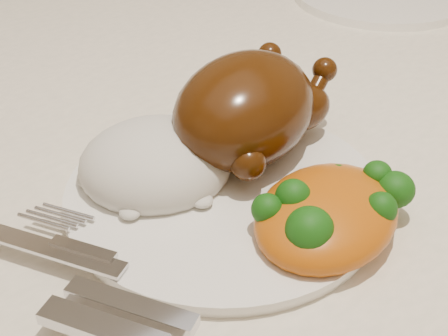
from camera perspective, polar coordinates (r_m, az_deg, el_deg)
dining_table at (r=0.69m, az=0.77°, el=-1.74°), size 1.60×0.90×0.76m
tablecloth at (r=0.65m, az=0.82°, el=3.43°), size 1.73×1.03×0.18m
dinner_plate at (r=0.50m, az=0.00°, el=-2.35°), size 0.30×0.30×0.01m
roast_chicken at (r=0.52m, az=2.15°, el=5.55°), size 0.19×0.15×0.09m
rice_mound at (r=0.51m, az=-6.25°, el=0.36°), size 0.16×0.15×0.07m
mac_and_cheese at (r=0.47m, az=9.69°, el=-3.93°), size 0.15×0.14×0.05m
cutlery at (r=0.42m, az=-11.78°, el=-10.93°), size 0.09×0.20×0.01m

